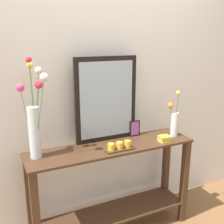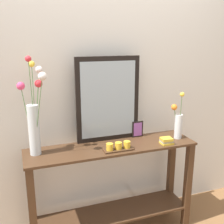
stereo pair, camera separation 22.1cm
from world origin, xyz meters
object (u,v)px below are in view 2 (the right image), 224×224
object	(u,v)px
vase_right	(178,123)
picture_frame_small	(138,129)
mirror_leaning	(108,100)
console_table	(112,182)
book_stack	(166,141)
candle_tray	(118,147)
tall_vase_left	(34,117)

from	to	relation	value
vase_right	picture_frame_small	size ratio (longest dim) A/B	2.92
mirror_leaning	picture_frame_small	bearing A→B (deg)	-4.57
console_table	book_stack	size ratio (longest dim) A/B	13.63
candle_tray	picture_frame_small	bearing A→B (deg)	39.99
picture_frame_small	vase_right	bearing A→B (deg)	-25.21
tall_vase_left	candle_tray	size ratio (longest dim) A/B	3.09
mirror_leaning	candle_tray	world-z (taller)	mirror_leaning
book_stack	candle_tray	bearing A→B (deg)	178.61
mirror_leaning	book_stack	distance (m)	0.61
mirror_leaning	vase_right	world-z (taller)	mirror_leaning
mirror_leaning	vase_right	size ratio (longest dim) A/B	1.71
mirror_leaning	vase_right	xyz separation A→B (m)	(0.60, -0.17, -0.22)
tall_vase_left	book_stack	distance (m)	1.11
picture_frame_small	book_stack	size ratio (longest dim) A/B	1.39
console_table	candle_tray	xyz separation A→B (m)	(0.02, -0.10, 0.37)
console_table	book_stack	bearing A→B (deg)	-13.78
vase_right	mirror_leaning	bearing A→B (deg)	163.76
vase_right	candle_tray	distance (m)	0.61
vase_right	candle_tray	size ratio (longest dim) A/B	1.75
mirror_leaning	book_stack	size ratio (longest dim) A/B	6.93
tall_vase_left	candle_tray	world-z (taller)	tall_vase_left
mirror_leaning	vase_right	distance (m)	0.66
candle_tray	book_stack	distance (m)	0.43
mirror_leaning	tall_vase_left	xyz separation A→B (m)	(-0.62, -0.10, -0.06)
console_table	picture_frame_small	size ratio (longest dim) A/B	9.80
console_table	candle_tray	distance (m)	0.38
console_table	tall_vase_left	world-z (taller)	tall_vase_left
mirror_leaning	candle_tray	xyz separation A→B (m)	(0.00, -0.25, -0.34)
console_table	vase_right	distance (m)	0.78
candle_tray	book_stack	world-z (taller)	candle_tray
candle_tray	console_table	bearing A→B (deg)	100.59
tall_vase_left	picture_frame_small	size ratio (longest dim) A/B	5.14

